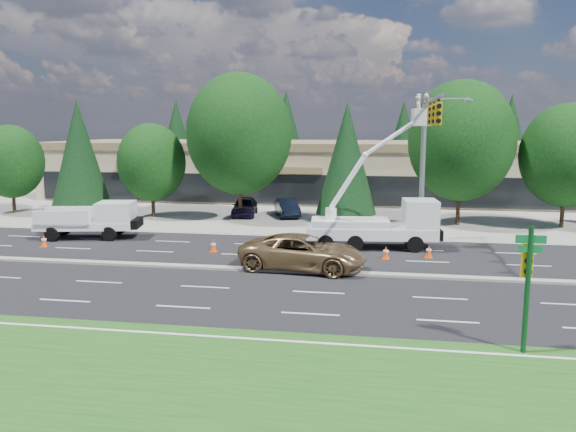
% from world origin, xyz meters
% --- Properties ---
extents(ground, '(140.00, 140.00, 0.00)m').
position_xyz_m(ground, '(0.00, 0.00, 0.00)').
color(ground, black).
rests_on(ground, ground).
extents(concrete_apron, '(140.00, 22.00, 0.01)m').
position_xyz_m(concrete_apron, '(0.00, 20.00, 0.01)').
color(concrete_apron, gray).
rests_on(concrete_apron, ground).
extents(grass_verge, '(140.00, 10.00, 0.01)m').
position_xyz_m(grass_verge, '(0.00, -13.00, 0.01)').
color(grass_verge, '#1A4915').
rests_on(grass_verge, ground).
extents(road_median, '(120.00, 0.55, 0.12)m').
position_xyz_m(road_median, '(0.00, 0.00, 0.06)').
color(road_median, gray).
rests_on(road_median, ground).
extents(strip_mall, '(50.40, 15.40, 5.50)m').
position_xyz_m(strip_mall, '(0.00, 29.97, 2.83)').
color(strip_mall, tan).
rests_on(strip_mall, ground).
extents(tree_front_a, '(5.15, 5.15, 7.14)m').
position_xyz_m(tree_front_a, '(-22.00, 15.00, 4.18)').
color(tree_front_a, '#332114').
rests_on(tree_front_a, ground).
extents(tree_front_b, '(4.60, 4.60, 9.06)m').
position_xyz_m(tree_front_b, '(-16.00, 15.00, 4.86)').
color(tree_front_b, '#332114').
rests_on(tree_front_b, ground).
extents(tree_front_c, '(5.23, 5.23, 7.26)m').
position_xyz_m(tree_front_c, '(-10.00, 15.00, 4.25)').
color(tree_front_c, '#332114').
rests_on(tree_front_c, ground).
extents(tree_front_d, '(7.90, 7.90, 10.97)m').
position_xyz_m(tree_front_d, '(-3.00, 15.00, 6.42)').
color(tree_front_d, '#332114').
rests_on(tree_front_d, ground).
extents(tree_front_e, '(4.42, 4.42, 8.72)m').
position_xyz_m(tree_front_e, '(5.00, 15.00, 4.68)').
color(tree_front_e, '#332114').
rests_on(tree_front_e, ground).
extents(tree_front_f, '(7.38, 7.38, 10.24)m').
position_xyz_m(tree_front_f, '(13.00, 15.00, 5.99)').
color(tree_front_f, '#332114').
rests_on(tree_front_f, ground).
extents(tree_front_g, '(6.19, 6.19, 8.59)m').
position_xyz_m(tree_front_g, '(20.00, 15.00, 5.03)').
color(tree_front_g, '#332114').
rests_on(tree_front_g, ground).
extents(tree_back_a, '(5.26, 5.26, 10.37)m').
position_xyz_m(tree_back_a, '(-18.00, 42.00, 5.56)').
color(tree_back_a, '#332114').
rests_on(tree_back_a, ground).
extents(tree_back_b, '(5.75, 5.75, 11.33)m').
position_xyz_m(tree_back_b, '(-4.00, 42.00, 6.08)').
color(tree_back_b, '#332114').
rests_on(tree_back_b, ground).
extents(tree_back_c, '(5.08, 5.08, 10.01)m').
position_xyz_m(tree_back_c, '(10.00, 42.00, 5.37)').
color(tree_back_c, '#332114').
rests_on(tree_back_c, ground).
extents(tree_back_d, '(5.41, 5.41, 10.67)m').
position_xyz_m(tree_back_d, '(22.00, 42.00, 5.73)').
color(tree_back_d, '#332114').
rests_on(tree_back_d, ground).
extents(signal_mast, '(2.76, 10.16, 9.00)m').
position_xyz_m(signal_mast, '(10.03, 7.04, 6.06)').
color(signal_mast, gray).
rests_on(signal_mast, ground).
extents(street_sign_pole, '(0.90, 0.44, 4.00)m').
position_xyz_m(street_sign_pole, '(12.00, -8.40, 2.44)').
color(street_sign_pole, '#0D3918').
rests_on(street_sign_pole, ground).
extents(utility_pickup, '(6.29, 3.36, 2.29)m').
position_xyz_m(utility_pickup, '(-10.33, 6.29, 0.94)').
color(utility_pickup, white).
rests_on(utility_pickup, ground).
extents(bucket_truck, '(8.01, 2.98, 8.76)m').
position_xyz_m(bucket_truck, '(7.81, 6.28, 1.90)').
color(bucket_truck, white).
rests_on(bucket_truck, ground).
extents(traffic_cone_a, '(0.40, 0.40, 0.70)m').
position_xyz_m(traffic_cone_a, '(-11.91, 3.38, 0.34)').
color(traffic_cone_a, '#FF4E08').
rests_on(traffic_cone_a, ground).
extents(traffic_cone_b, '(0.40, 0.40, 0.70)m').
position_xyz_m(traffic_cone_b, '(-1.71, 3.69, 0.34)').
color(traffic_cone_b, '#FF4E08').
rests_on(traffic_cone_b, ground).
extents(traffic_cone_c, '(0.40, 0.40, 0.70)m').
position_xyz_m(traffic_cone_c, '(1.82, 4.09, 0.34)').
color(traffic_cone_c, '#FF4E08').
rests_on(traffic_cone_c, ground).
extents(traffic_cone_d, '(0.40, 0.40, 0.70)m').
position_xyz_m(traffic_cone_d, '(7.86, 3.50, 0.34)').
color(traffic_cone_d, '#FF4E08').
rests_on(traffic_cone_d, ground).
extents(traffic_cone_e, '(0.40, 0.40, 0.70)m').
position_xyz_m(traffic_cone_e, '(10.13, 4.17, 0.34)').
color(traffic_cone_e, '#FF4E08').
rests_on(traffic_cone_e, ground).
extents(minivan, '(6.45, 3.50, 1.72)m').
position_xyz_m(minivan, '(3.81, 0.60, 0.86)').
color(minivan, olive).
rests_on(minivan, ground).
extents(parked_car_west, '(2.29, 4.60, 1.51)m').
position_xyz_m(parked_car_west, '(-3.05, 16.59, 0.75)').
color(parked_car_west, black).
rests_on(parked_car_west, ground).
extents(parked_car_east, '(2.77, 4.47, 1.39)m').
position_xyz_m(parked_car_east, '(0.32, 16.82, 0.70)').
color(parked_car_east, black).
rests_on(parked_car_east, ground).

